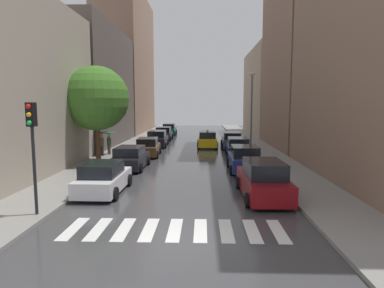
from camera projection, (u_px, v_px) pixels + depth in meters
The scene contains 24 objects.
ground_plane at pixel (193, 147), 34.24m from camera, with size 28.00×72.00×0.04m, color #3C3C3F.
sidewalk_left at pixel (131, 146), 34.44m from camera, with size 3.00×72.00×0.15m, color gray.
sidewalk_right at pixel (256, 147), 34.02m from camera, with size 3.00×72.00×0.15m, color gray.
crosswalk_stripes at pixel (175, 230), 11.60m from camera, with size 7.65×2.20×0.01m.
building_left_mid at pixel (90, 87), 35.17m from camera, with size 6.00×15.71×12.38m, color #564C47.
building_left_far at pixel (127, 65), 51.93m from camera, with size 6.00×17.73×21.00m, color #8C6B56.
building_right_mid at pixel (305, 24), 32.47m from camera, with size 6.00×13.34×24.48m, color #8C6B56.
building_right_far at pixel (271, 93), 48.55m from camera, with size 6.00×17.00×12.27m, color #B2A38C.
parked_car_left_nearest at pixel (103, 178), 16.40m from camera, with size 2.11×4.23×1.54m.
parked_car_left_second at pixel (130, 158), 22.60m from camera, with size 2.21×4.31×1.55m.
parked_car_left_third at pixel (148, 147), 28.22m from camera, with size 2.17×4.28×1.56m.
parked_car_left_fourth at pixel (157, 139), 34.73m from camera, with size 2.23×4.78×1.68m.
parked_car_left_fifth at pixel (164, 134), 41.10m from camera, with size 2.09×4.26×1.63m.
parked_car_left_sixth at pixel (169, 130), 47.77m from camera, with size 2.06×4.38×1.65m.
parked_car_right_nearest at pixel (263, 180), 15.53m from camera, with size 2.18×4.82×1.79m.
parked_car_right_second at pixel (244, 159), 21.79m from camera, with size 2.11×4.24×1.69m.
parked_car_right_third at pixel (238, 147), 28.28m from camera, with size 2.14×4.65×1.58m.
parked_car_right_fourth at pixel (232, 140), 33.62m from camera, with size 2.17×4.72×1.61m.
taxi_midroad at pixel (207, 140), 34.19m from camera, with size 2.08×4.43×1.81m.
pedestrian_foreground at pixel (102, 138), 27.38m from camera, with size 1.16×1.16×1.98m.
pedestrian_near_tree at pixel (109, 138), 28.20m from camera, with size 1.10×1.10×1.87m.
street_tree_left at pixel (97, 98), 23.73m from camera, with size 4.63×4.63×6.98m.
traffic_light_left_corner at pixel (32, 134), 12.43m from camera, with size 0.30×0.42×4.30m.
lamp_post_right at pixel (252, 106), 31.06m from camera, with size 0.60×0.28×7.16m.
Camera 1 is at (0.96, -9.95, 4.36)m, focal length 30.99 mm.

